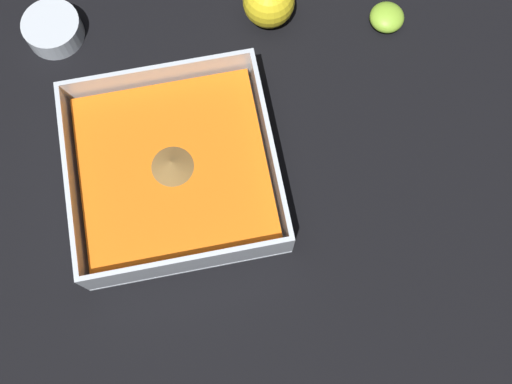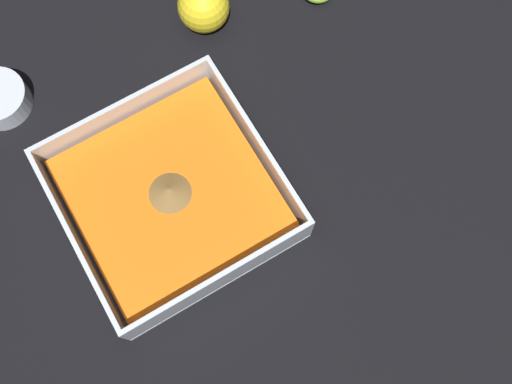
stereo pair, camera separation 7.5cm
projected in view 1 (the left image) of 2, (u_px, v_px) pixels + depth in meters
The scene contains 4 objects.
ground_plane at pixel (160, 162), 0.80m from camera, with size 4.00×4.00×0.00m, color black.
square_dish at pixel (174, 171), 0.77m from camera, with size 0.26×0.26×0.07m.
spice_bowl at pixel (53, 30), 0.84m from camera, with size 0.08×0.08×0.03m.
lemon_half at pixel (387, 17), 0.85m from camera, with size 0.05×0.05×0.03m.
Camera 1 is at (-0.07, 0.29, 0.75)m, focal length 42.00 mm.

